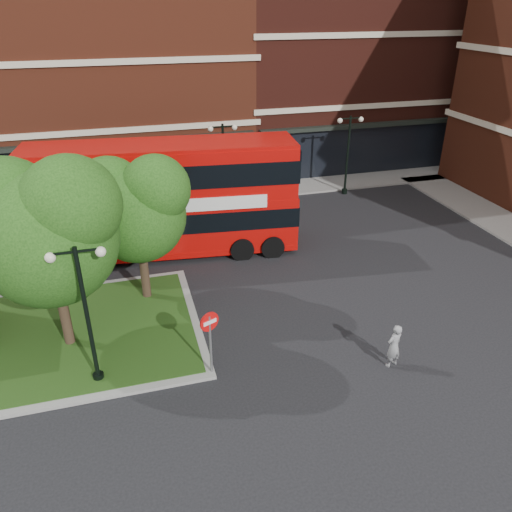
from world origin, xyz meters
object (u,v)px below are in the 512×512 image
object	(u,v)px
bus	(164,192)
woman	(394,346)
car_silver	(72,209)
car_white	(240,193)

from	to	relation	value
bus	woman	xyz separation A→B (m)	(6.39, -10.92, -2.33)
woman	car_silver	bearing A→B (deg)	-71.86
car_silver	woman	bearing A→B (deg)	-146.04
woman	car_white	xyz separation A→B (m)	(-1.31, 16.23, -0.09)
car_silver	car_white	distance (m)	9.82
bus	car_silver	distance (m)	7.51
bus	car_silver	size ratio (longest dim) A/B	2.83
woman	car_silver	xyz separation A→B (m)	(-11.13, 16.23, -0.06)
car_silver	car_white	bearing A→B (deg)	-90.46
bus	woman	bearing A→B (deg)	-53.53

